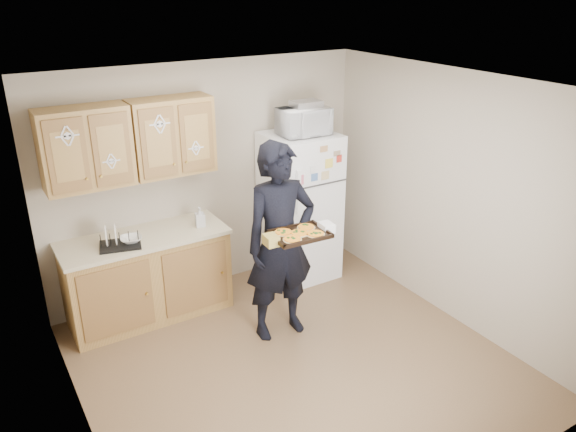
% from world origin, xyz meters
% --- Properties ---
extents(floor, '(3.60, 3.60, 0.00)m').
position_xyz_m(floor, '(0.00, 0.00, 0.00)').
color(floor, brown).
rests_on(floor, ground).
extents(ceiling, '(3.60, 3.60, 0.00)m').
position_xyz_m(ceiling, '(0.00, 0.00, 2.50)').
color(ceiling, silver).
rests_on(ceiling, wall_back).
extents(wall_back, '(3.60, 0.04, 2.50)m').
position_xyz_m(wall_back, '(0.00, 1.80, 1.25)').
color(wall_back, '#AC9F8B').
rests_on(wall_back, floor).
extents(wall_front, '(3.60, 0.04, 2.50)m').
position_xyz_m(wall_front, '(0.00, -1.80, 1.25)').
color(wall_front, '#AC9F8B').
rests_on(wall_front, floor).
extents(wall_left, '(0.04, 3.60, 2.50)m').
position_xyz_m(wall_left, '(-1.80, 0.00, 1.25)').
color(wall_left, '#AC9F8B').
rests_on(wall_left, floor).
extents(wall_right, '(0.04, 3.60, 2.50)m').
position_xyz_m(wall_right, '(1.80, 0.00, 1.25)').
color(wall_right, '#AC9F8B').
rests_on(wall_right, floor).
extents(refrigerator, '(0.75, 0.70, 1.70)m').
position_xyz_m(refrigerator, '(0.95, 1.43, 0.85)').
color(refrigerator, white).
rests_on(refrigerator, floor).
extents(base_cabinet, '(1.60, 0.60, 0.86)m').
position_xyz_m(base_cabinet, '(-0.85, 1.48, 0.43)').
color(base_cabinet, olive).
rests_on(base_cabinet, floor).
extents(countertop, '(1.64, 0.64, 0.04)m').
position_xyz_m(countertop, '(-0.85, 1.48, 0.88)').
color(countertop, beige).
rests_on(countertop, base_cabinet).
extents(upper_cab_left, '(0.80, 0.33, 0.75)m').
position_xyz_m(upper_cab_left, '(-1.25, 1.61, 1.83)').
color(upper_cab_left, olive).
rests_on(upper_cab_left, wall_back).
extents(upper_cab_right, '(0.80, 0.33, 0.75)m').
position_xyz_m(upper_cab_right, '(-0.43, 1.61, 1.83)').
color(upper_cab_right, olive).
rests_on(upper_cab_right, wall_back).
extents(cereal_box, '(0.20, 0.07, 0.32)m').
position_xyz_m(cereal_box, '(1.47, 1.67, 0.16)').
color(cereal_box, '#E1B84F').
rests_on(cereal_box, floor).
extents(person, '(0.73, 0.50, 1.94)m').
position_xyz_m(person, '(0.16, 0.53, 0.97)').
color(person, black).
rests_on(person, floor).
extents(baking_tray, '(0.52, 0.39, 0.04)m').
position_xyz_m(baking_tray, '(0.17, 0.23, 1.16)').
color(baking_tray, black).
rests_on(baking_tray, person).
extents(pizza_front_left, '(0.17, 0.17, 0.02)m').
position_xyz_m(pizza_front_left, '(0.05, 0.15, 1.18)').
color(pizza_front_left, orange).
rests_on(pizza_front_left, baking_tray).
extents(pizza_front_right, '(0.17, 0.17, 0.02)m').
position_xyz_m(pizza_front_right, '(0.29, 0.14, 1.18)').
color(pizza_front_right, orange).
rests_on(pizza_front_right, baking_tray).
extents(pizza_back_left, '(0.17, 0.17, 0.02)m').
position_xyz_m(pizza_back_left, '(0.06, 0.32, 1.18)').
color(pizza_back_left, orange).
rests_on(pizza_back_left, baking_tray).
extents(pizza_back_right, '(0.17, 0.17, 0.02)m').
position_xyz_m(pizza_back_right, '(0.30, 0.30, 1.18)').
color(pizza_back_right, orange).
rests_on(pizza_back_right, baking_tray).
extents(pizza_center, '(0.17, 0.17, 0.02)m').
position_xyz_m(pizza_center, '(0.17, 0.23, 1.18)').
color(pizza_center, orange).
rests_on(pizza_center, baking_tray).
extents(microwave, '(0.54, 0.38, 0.29)m').
position_xyz_m(microwave, '(0.96, 1.38, 1.85)').
color(microwave, white).
rests_on(microwave, refrigerator).
extents(foil_pan, '(0.32, 0.23, 0.07)m').
position_xyz_m(foil_pan, '(1.01, 1.41, 2.02)').
color(foil_pan, silver).
rests_on(foil_pan, microwave).
extents(dish_rack, '(0.44, 0.37, 0.15)m').
position_xyz_m(dish_rack, '(-1.11, 1.38, 0.98)').
color(dish_rack, black).
rests_on(dish_rack, countertop).
extents(bowl, '(0.24, 0.24, 0.05)m').
position_xyz_m(bowl, '(-1.00, 1.38, 0.94)').
color(bowl, silver).
rests_on(bowl, dish_rack).
extents(soap_bottle, '(0.11, 0.11, 0.21)m').
position_xyz_m(soap_bottle, '(-0.27, 1.41, 1.00)').
color(soap_bottle, white).
rests_on(soap_bottle, countertop).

